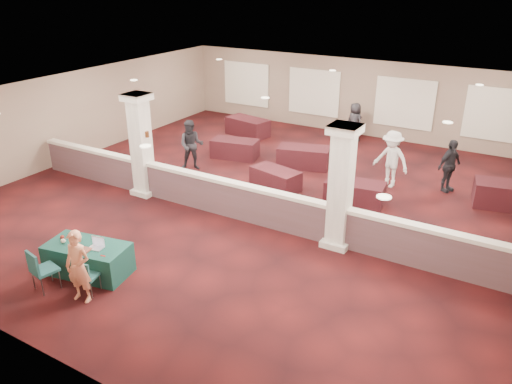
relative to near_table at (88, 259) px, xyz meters
The scene contains 32 objects.
ground 5.85m from the near_table, 75.12° to the left, with size 16.00×16.00×0.00m, color #3F0F10.
wall_back 13.78m from the near_table, 83.73° to the left, with size 16.00×0.04×3.20m, color #886C5E.
wall_front 3.05m from the near_table, 57.50° to the right, with size 16.00×0.04×3.20m, color #886C5E.
wall_left 8.70m from the near_table, 139.03° to the left, with size 0.04×16.00×3.20m, color #886C5E.
ceiling 6.49m from the near_table, 75.12° to the left, with size 16.00×16.00×0.02m, color silver.
partition_wall 4.41m from the near_table, 70.11° to the left, with size 15.60×0.28×1.10m.
column_left 4.77m from the near_table, 115.76° to the left, with size 0.72×0.72×3.20m.
column_right 6.25m from the near_table, 42.65° to the left, with size 0.72×0.72×3.20m.
sconce_left 5.00m from the near_table, 118.81° to the left, with size 0.12×0.12×0.18m.
sconce_right 4.78m from the near_table, 112.54° to the left, with size 0.12×0.12×0.18m.
near_table is the anchor object (origin of this frame).
conf_chair_main 0.91m from the near_table, 46.11° to the right, with size 0.52×0.52×0.85m.
conf_chair_side 1.10m from the near_table, 107.65° to the right, with size 0.59×0.59×0.99m.
woman 1.16m from the near_table, 50.13° to the right, with size 0.59×0.39×1.64m, color #F08F68.
far_table_front_left 8.53m from the near_table, 99.15° to the left, with size 1.72×0.86×0.70m, color black.
far_table_front_center 6.74m from the near_table, 78.24° to the left, with size 1.62×0.81×0.66m, color black.
far_table_front_right 7.86m from the near_table, 59.43° to the left, with size 1.73×0.87×0.70m, color black.
far_table_back_left 11.33m from the near_table, 102.26° to the left, with size 1.84×0.92×0.75m, color black.
far_table_back_center 8.94m from the near_table, 81.63° to the left, with size 1.82×0.91×0.74m, color black.
far_table_back_right 11.93m from the near_table, 47.87° to the left, with size 1.86×0.93×0.76m, color black.
attendee_a 6.95m from the near_table, 106.88° to the left, with size 0.86×0.48×1.79m, color black.
attendee_b 9.76m from the near_table, 62.50° to the left, with size 1.20×0.55×1.87m, color silver.
attendee_c 11.11m from the near_table, 56.02° to the left, with size 1.00×0.48×1.71m, color black.
attendee_d 12.78m from the near_table, 81.90° to the left, with size 0.79×0.43×1.61m, color black.
laptop_base 0.48m from the near_table, ahead, with size 0.33×0.23×0.02m, color silver.
laptop_screen 0.58m from the near_table, 23.03° to the left, with size 0.33×0.01×0.22m, color silver.
screen_glow 0.57m from the near_table, 21.74° to the left, with size 0.30×0.00×0.19m, color silver.
knitting 0.46m from the near_table, 67.89° to the right, with size 0.40×0.30×0.03m, color #AC3A1B.
yarn_cream 0.70m from the near_table, 158.89° to the right, with size 0.11×0.11×0.11m, color beige.
yarn_red 0.82m from the near_table, behind, with size 0.10×0.10×0.10m, color maroon.
yarn_grey 0.63m from the near_table, behind, with size 0.10×0.10×0.10m, color #4D4D52.
scissors 0.80m from the near_table, 12.50° to the right, with size 0.12×0.03×0.01m, color #B11412.
Camera 1 is at (6.90, -12.25, 6.46)m, focal length 35.00 mm.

